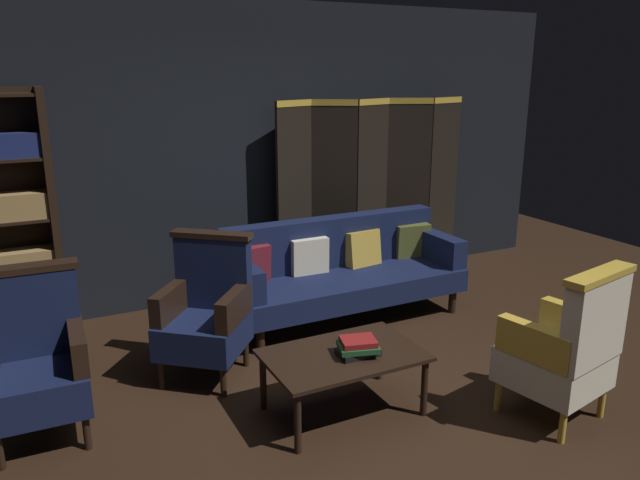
{
  "coord_description": "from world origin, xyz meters",
  "views": [
    {
      "loc": [
        -1.96,
        -3.08,
        2.17
      ],
      "look_at": [
        0.0,
        0.8,
        0.95
      ],
      "focal_mm": 34.07,
      "sensor_mm": 36.0,
      "label": 1
    }
  ],
  "objects_px": {
    "velvet_couch": "(342,268)",
    "armchair_wing_right": "(36,360)",
    "coffee_table": "(343,360)",
    "armchair_gilt_accent": "(565,348)",
    "book_black_cloth": "(358,352)",
    "book_red_leather": "(358,342)",
    "armchair_wing_left": "(206,311)",
    "book_green_cloth": "(358,347)",
    "folding_screen": "(372,190)"
  },
  "relations": [
    {
      "from": "folding_screen",
      "to": "book_red_leather",
      "type": "relative_size",
      "value": 9.83
    },
    {
      "from": "armchair_wing_left",
      "to": "armchair_wing_right",
      "type": "height_order",
      "value": "same"
    },
    {
      "from": "book_red_leather",
      "to": "velvet_couch",
      "type": "bearing_deg",
      "value": 64.8
    },
    {
      "from": "folding_screen",
      "to": "book_black_cloth",
      "type": "height_order",
      "value": "folding_screen"
    },
    {
      "from": "velvet_couch",
      "to": "book_black_cloth",
      "type": "height_order",
      "value": "velvet_couch"
    },
    {
      "from": "coffee_table",
      "to": "armchair_wing_right",
      "type": "xyz_separation_m",
      "value": [
        -1.76,
        0.63,
        0.12
      ]
    },
    {
      "from": "armchair_gilt_accent",
      "to": "book_red_leather",
      "type": "xyz_separation_m",
      "value": [
        -1.13,
        0.63,
        0.02
      ]
    },
    {
      "from": "folding_screen",
      "to": "armchair_gilt_accent",
      "type": "height_order",
      "value": "folding_screen"
    },
    {
      "from": "book_black_cloth",
      "to": "book_red_leather",
      "type": "bearing_deg",
      "value": -90.0
    },
    {
      "from": "book_black_cloth",
      "to": "folding_screen",
      "type": "bearing_deg",
      "value": 56.8
    },
    {
      "from": "coffee_table",
      "to": "book_green_cloth",
      "type": "xyz_separation_m",
      "value": [
        0.07,
        -0.06,
        0.1
      ]
    },
    {
      "from": "coffee_table",
      "to": "book_black_cloth",
      "type": "distance_m",
      "value": 0.12
    },
    {
      "from": "armchair_wing_right",
      "to": "book_red_leather",
      "type": "bearing_deg",
      "value": -20.69
    },
    {
      "from": "book_green_cloth",
      "to": "book_red_leather",
      "type": "height_order",
      "value": "book_red_leather"
    },
    {
      "from": "coffee_table",
      "to": "armchair_wing_left",
      "type": "distance_m",
      "value": 1.12
    },
    {
      "from": "book_green_cloth",
      "to": "book_black_cloth",
      "type": "bearing_deg",
      "value": 90.0
    },
    {
      "from": "book_red_leather",
      "to": "folding_screen",
      "type": "bearing_deg",
      "value": 56.8
    },
    {
      "from": "velvet_couch",
      "to": "book_green_cloth",
      "type": "height_order",
      "value": "velvet_couch"
    },
    {
      "from": "armchair_wing_left",
      "to": "book_black_cloth",
      "type": "height_order",
      "value": "armchair_wing_left"
    },
    {
      "from": "armchair_wing_left",
      "to": "book_black_cloth",
      "type": "relative_size",
      "value": 4.03
    },
    {
      "from": "folding_screen",
      "to": "coffee_table",
      "type": "bearing_deg",
      "value": -125.28
    },
    {
      "from": "velvet_couch",
      "to": "armchair_wing_left",
      "type": "bearing_deg",
      "value": -159.6
    },
    {
      "from": "armchair_wing_left",
      "to": "book_black_cloth",
      "type": "xyz_separation_m",
      "value": [
        0.7,
        -0.98,
        -0.05
      ]
    },
    {
      "from": "book_black_cloth",
      "to": "book_red_leather",
      "type": "distance_m",
      "value": 0.07
    },
    {
      "from": "book_black_cloth",
      "to": "armchair_wing_left",
      "type": "bearing_deg",
      "value": 125.46
    },
    {
      "from": "armchair_wing_right",
      "to": "book_green_cloth",
      "type": "relative_size",
      "value": 4.19
    },
    {
      "from": "armchair_wing_right",
      "to": "book_red_leather",
      "type": "height_order",
      "value": "armchair_wing_right"
    },
    {
      "from": "book_red_leather",
      "to": "book_black_cloth",
      "type": "bearing_deg",
      "value": 90.0
    },
    {
      "from": "armchair_gilt_accent",
      "to": "armchair_wing_right",
      "type": "height_order",
      "value": "same"
    },
    {
      "from": "velvet_couch",
      "to": "armchair_wing_right",
      "type": "height_order",
      "value": "armchair_wing_right"
    },
    {
      "from": "book_green_cloth",
      "to": "armchair_gilt_accent",
      "type": "bearing_deg",
      "value": -29.08
    },
    {
      "from": "folding_screen",
      "to": "book_red_leather",
      "type": "distance_m",
      "value": 2.66
    },
    {
      "from": "folding_screen",
      "to": "armchair_wing_left",
      "type": "bearing_deg",
      "value": -150.35
    },
    {
      "from": "folding_screen",
      "to": "armchair_wing_left",
      "type": "height_order",
      "value": "folding_screen"
    },
    {
      "from": "folding_screen",
      "to": "armchair_wing_right",
      "type": "distance_m",
      "value": 3.63
    },
    {
      "from": "coffee_table",
      "to": "armchair_wing_right",
      "type": "height_order",
      "value": "armchair_wing_right"
    },
    {
      "from": "coffee_table",
      "to": "armchair_gilt_accent",
      "type": "relative_size",
      "value": 0.96
    },
    {
      "from": "armchair_gilt_accent",
      "to": "armchair_wing_left",
      "type": "distance_m",
      "value": 2.44
    },
    {
      "from": "folding_screen",
      "to": "velvet_couch",
      "type": "bearing_deg",
      "value": -136.49
    },
    {
      "from": "velvet_couch",
      "to": "book_black_cloth",
      "type": "xyz_separation_m",
      "value": [
        -0.71,
        -1.5,
        -0.02
      ]
    },
    {
      "from": "armchair_wing_right",
      "to": "book_black_cloth",
      "type": "xyz_separation_m",
      "value": [
        1.84,
        -0.69,
        -0.05
      ]
    },
    {
      "from": "folding_screen",
      "to": "armchair_gilt_accent",
      "type": "bearing_deg",
      "value": -96.14
    },
    {
      "from": "book_green_cloth",
      "to": "book_red_leather",
      "type": "distance_m",
      "value": 0.04
    },
    {
      "from": "velvet_couch",
      "to": "folding_screen",
      "type": "bearing_deg",
      "value": 43.51
    },
    {
      "from": "armchair_wing_left",
      "to": "book_black_cloth",
      "type": "distance_m",
      "value": 1.2
    },
    {
      "from": "folding_screen",
      "to": "armchair_gilt_accent",
      "type": "distance_m",
      "value": 2.88
    },
    {
      "from": "coffee_table",
      "to": "armchair_wing_right",
      "type": "distance_m",
      "value": 1.88
    },
    {
      "from": "coffee_table",
      "to": "book_black_cloth",
      "type": "height_order",
      "value": "book_black_cloth"
    },
    {
      "from": "book_red_leather",
      "to": "coffee_table",
      "type": "bearing_deg",
      "value": 139.34
    },
    {
      "from": "coffee_table",
      "to": "armchair_wing_left",
      "type": "relative_size",
      "value": 0.96
    }
  ]
}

